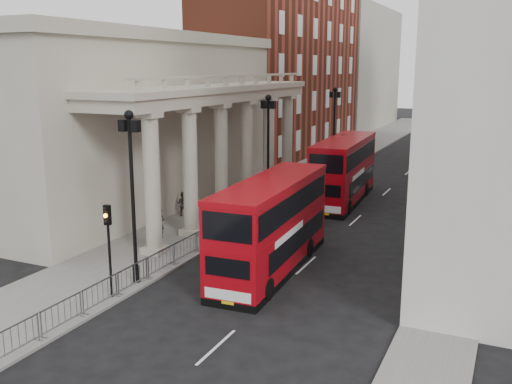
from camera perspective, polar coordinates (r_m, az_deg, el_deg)
ground at (r=25.57m, az=-16.14°, el=-12.03°), size 260.00×260.00×0.00m
sidewalk_west at (r=51.92m, az=3.18°, el=0.98°), size 6.00×140.00×0.12m
sidewalk_east at (r=48.51m, az=21.61°, el=-0.72°), size 3.00×140.00×0.12m
kerb at (r=50.94m, az=6.27°, el=0.71°), size 0.20×140.00×0.14m
portico_building at (r=44.18m, az=-11.77°, el=6.51°), size 9.00×28.00×12.00m
brick_building at (r=70.38m, az=3.01°, el=12.95°), size 9.00×32.00×22.00m
west_building_far at (r=100.80m, az=9.93°, el=12.07°), size 9.00×30.00×20.00m
monument_column at (r=109.91m, az=20.37°, el=14.64°), size 8.00×8.00×54.20m
lamp_post_south at (r=27.38m, az=-12.28°, el=0.64°), size 1.05×0.44×8.32m
lamp_post_mid at (r=41.09m, az=1.22°, el=4.81°), size 1.05×0.44×8.32m
lamp_post_north at (r=56.03m, az=7.82°, el=6.75°), size 1.05×0.44×8.32m
traffic_light at (r=26.22m, az=-14.57°, el=-4.08°), size 0.28×0.33×4.30m
crowd_barriers at (r=27.08m, az=-13.71°, el=-8.94°), size 0.50×18.75×1.10m
bus_near at (r=29.33m, az=1.60°, el=-3.15°), size 3.21×11.18×4.77m
bus_far at (r=44.84m, az=8.79°, el=2.30°), size 3.44×11.58×4.94m
pedestrian_a at (r=35.24m, az=-9.61°, el=-3.09°), size 0.71×0.50×1.84m
pedestrian_b at (r=40.16m, az=-7.33°, el=-1.19°), size 0.98×0.86×1.71m
pedestrian_c at (r=42.56m, az=-2.62°, el=-0.43°), size 0.90×0.77×1.55m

